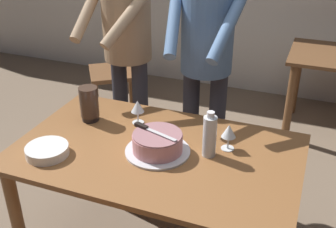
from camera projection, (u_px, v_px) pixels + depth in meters
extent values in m
cube|color=brown|center=(156.00, 152.00, 2.18)|extent=(1.49, 0.91, 0.03)
cylinder|color=brown|center=(17.00, 221.00, 2.26)|extent=(0.07, 0.07, 0.72)
cylinder|color=brown|center=(89.00, 150.00, 2.88)|extent=(0.07, 0.07, 0.72)
cylinder|color=brown|center=(286.00, 195.00, 2.45)|extent=(0.07, 0.07, 0.72)
cylinder|color=silver|center=(158.00, 151.00, 2.15)|extent=(0.34, 0.34, 0.01)
cylinder|color=#D18C93|center=(158.00, 143.00, 2.13)|extent=(0.26, 0.26, 0.09)
cylinder|color=#926267|center=(157.00, 135.00, 2.10)|extent=(0.25, 0.25, 0.01)
cube|color=silver|center=(160.00, 134.00, 2.09)|extent=(0.20, 0.08, 0.00)
cube|color=black|center=(141.00, 126.00, 2.16)|extent=(0.08, 0.05, 0.02)
cylinder|color=white|center=(48.00, 154.00, 2.13)|extent=(0.22, 0.22, 0.01)
cylinder|color=white|center=(47.00, 152.00, 2.12)|extent=(0.22, 0.22, 0.01)
cylinder|color=white|center=(47.00, 151.00, 2.12)|extent=(0.22, 0.22, 0.01)
cylinder|color=white|center=(47.00, 149.00, 2.12)|extent=(0.22, 0.22, 0.01)
cylinder|color=white|center=(47.00, 147.00, 2.11)|extent=(0.22, 0.22, 0.01)
cylinder|color=silver|center=(227.00, 148.00, 2.18)|extent=(0.07, 0.07, 0.00)
cylinder|color=silver|center=(228.00, 142.00, 2.16)|extent=(0.01, 0.01, 0.07)
cone|color=silver|center=(229.00, 131.00, 2.13)|extent=(0.08, 0.08, 0.07)
cylinder|color=silver|center=(138.00, 122.00, 2.43)|extent=(0.07, 0.07, 0.00)
cylinder|color=silver|center=(138.00, 117.00, 2.41)|extent=(0.01, 0.01, 0.07)
cone|color=silver|center=(138.00, 106.00, 2.38)|extent=(0.08, 0.08, 0.07)
cylinder|color=silver|center=(210.00, 137.00, 2.08)|extent=(0.07, 0.07, 0.22)
cylinder|color=silver|center=(211.00, 115.00, 2.02)|extent=(0.04, 0.04, 0.03)
cylinder|color=black|center=(91.00, 118.00, 2.45)|extent=(0.10, 0.10, 0.03)
cylinder|color=#3F2D23|center=(89.00, 102.00, 2.40)|extent=(0.11, 0.11, 0.18)
cylinder|color=#2D2D38|center=(216.00, 137.00, 2.81)|extent=(0.11, 0.11, 0.95)
cylinder|color=#2D2D38|center=(190.00, 133.00, 2.86)|extent=(0.11, 0.11, 0.95)
cylinder|color=#4C6B93|center=(208.00, 28.00, 2.48)|extent=(0.32, 0.32, 0.55)
cylinder|color=#4C6B93|center=(228.00, 27.00, 2.25)|extent=(0.14, 0.42, 0.34)
cylinder|color=#4C6B93|center=(174.00, 22.00, 2.34)|extent=(0.17, 0.42, 0.34)
cylinder|color=#2D2D38|center=(141.00, 122.00, 3.00)|extent=(0.11, 0.11, 0.95)
cylinder|color=#2D2D38|center=(122.00, 116.00, 3.08)|extent=(0.11, 0.11, 0.95)
cylinder|color=#997A5B|center=(126.00, 18.00, 2.69)|extent=(0.32, 0.32, 0.55)
cylinder|color=#997A5B|center=(128.00, 17.00, 2.44)|extent=(0.23, 0.41, 0.34)
cylinder|color=#997A5B|center=(88.00, 10.00, 2.59)|extent=(0.07, 0.42, 0.34)
cylinder|color=brown|center=(290.00, 103.00, 3.54)|extent=(0.07, 0.07, 0.71)
cylinder|color=brown|center=(296.00, 79.00, 4.00)|extent=(0.07, 0.07, 0.71)
cube|color=brown|center=(113.00, 72.00, 3.95)|extent=(0.61, 0.61, 0.04)
cylinder|color=brown|center=(97.00, 104.00, 3.86)|extent=(0.04, 0.04, 0.41)
cylinder|color=brown|center=(95.00, 88.00, 4.18)|extent=(0.04, 0.04, 0.41)
cylinder|color=brown|center=(136.00, 100.00, 3.94)|extent=(0.04, 0.04, 0.41)
cylinder|color=brown|center=(130.00, 85.00, 4.25)|extent=(0.04, 0.04, 0.41)
cube|color=brown|center=(134.00, 46.00, 3.88)|extent=(0.27, 0.38, 0.45)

